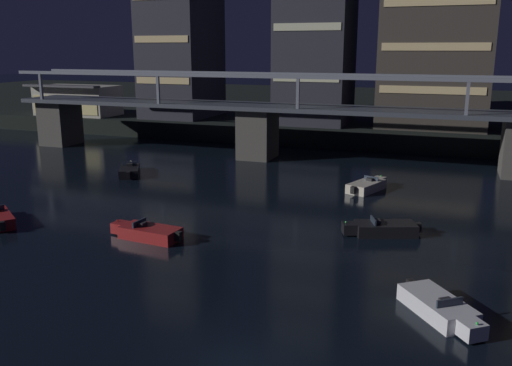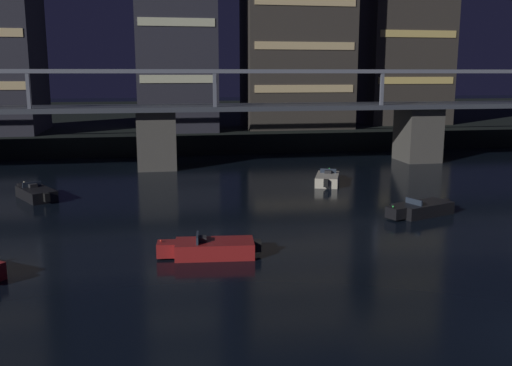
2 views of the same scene
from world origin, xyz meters
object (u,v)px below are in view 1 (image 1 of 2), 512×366
at_px(speedboat_mid_left, 367,186).
at_px(speedboat_mid_right, 440,308).
at_px(tower_west_tall, 317,2).
at_px(waterfront_pavilion, 77,100).
at_px(tower_west_low, 180,19).
at_px(river_bridge, 380,126).
at_px(tower_central, 438,24).
at_px(speedboat_near_right, 148,232).
at_px(speedboat_mid_center, 130,170).
at_px(speedboat_far_left, 382,229).

xyz_separation_m(speedboat_mid_left, speedboat_mid_right, (6.65, -21.95, 0.00)).
distance_m(tower_west_tall, waterfront_pavilion, 38.42).
bearing_deg(tower_west_low, speedboat_mid_right, -51.89).
distance_m(river_bridge, speedboat_mid_left, 11.17).
distance_m(tower_west_low, speedboat_mid_left, 44.09).
relative_size(river_bridge, tower_central, 3.38).
bearing_deg(speedboat_mid_left, river_bridge, 92.43).
relative_size(tower_west_low, tower_west_tall, 0.89).
xyz_separation_m(speedboat_near_right, speedboat_mid_center, (-11.28, 15.54, 0.00)).
bearing_deg(speedboat_mid_right, speedboat_near_right, 165.50).
bearing_deg(tower_central, river_bridge, -105.27).
xyz_separation_m(tower_west_tall, tower_central, (15.06, 0.69, -2.97)).
bearing_deg(waterfront_pavilion, speedboat_near_right, -48.09).
height_order(tower_west_tall, speedboat_mid_center, tower_west_tall).
relative_size(river_bridge, tower_west_tall, 2.74).
bearing_deg(speedboat_mid_center, tower_central, 46.40).
height_order(speedboat_near_right, speedboat_mid_center, same).
bearing_deg(tower_west_tall, river_bridge, -54.40).
height_order(river_bridge, speedboat_mid_right, river_bridge).
distance_m(waterfront_pavilion, speedboat_mid_right, 69.80).
bearing_deg(speedboat_mid_left, speedboat_mid_center, -175.67).
height_order(river_bridge, speedboat_near_right, river_bridge).
height_order(speedboat_near_right, speedboat_far_left, same).
bearing_deg(tower_central, speedboat_far_left, -91.73).
xyz_separation_m(river_bridge, speedboat_far_left, (3.16, -21.82, -3.80)).
height_order(tower_west_low, speedboat_mid_right, tower_west_low).
relative_size(tower_west_tall, speedboat_far_left, 6.20).
distance_m(tower_central, speedboat_mid_left, 30.18).
bearing_deg(tower_west_tall, speedboat_near_right, -90.37).
distance_m(tower_central, speedboat_far_left, 40.24).
xyz_separation_m(waterfront_pavilion, speedboat_mid_center, (24.32, -24.13, -4.02)).
bearing_deg(tower_west_low, tower_central, -0.63).
relative_size(speedboat_near_right, speedboat_mid_left, 1.03).
xyz_separation_m(river_bridge, tower_west_low, (-30.99, 16.11, 11.94)).
bearing_deg(speedboat_near_right, speedboat_mid_left, 56.37).
distance_m(speedboat_mid_right, speedboat_far_left, 11.34).
height_order(river_bridge, tower_central, tower_central).
bearing_deg(speedboat_mid_right, waterfront_pavilion, 140.46).
distance_m(waterfront_pavilion, speedboat_mid_left, 52.30).
distance_m(tower_west_tall, tower_central, 15.36).
height_order(tower_west_tall, speedboat_mid_right, tower_west_tall).
xyz_separation_m(river_bridge, speedboat_near_right, (-11.04, -27.76, -3.80)).
xyz_separation_m(speedboat_mid_left, speedboat_far_left, (2.71, -11.32, 0.00)).
distance_m(waterfront_pavilion, speedboat_mid_center, 34.50).
distance_m(speedboat_mid_left, speedboat_mid_center, 22.83).
height_order(tower_west_low, speedboat_mid_left, tower_west_low).
xyz_separation_m(speedboat_mid_right, speedboat_far_left, (-3.94, 10.63, 0.00)).
xyz_separation_m(tower_central, waterfront_pavilion, (-50.93, -3.81, -10.42)).
height_order(tower_central, speedboat_mid_right, tower_central).
xyz_separation_m(waterfront_pavilion, speedboat_far_left, (49.80, -33.73, -4.02)).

